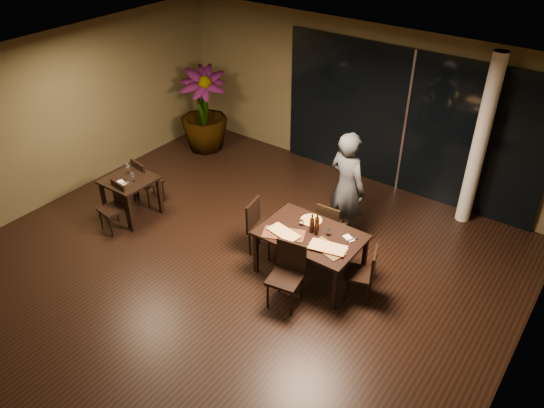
# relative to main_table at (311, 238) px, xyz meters

# --- Properties ---
(ground) EXTENTS (8.00, 8.00, 0.00)m
(ground) POSITION_rel_main_table_xyz_m (-1.00, -0.80, -0.68)
(ground) COLOR black
(ground) RESTS_ON ground
(wall_back) EXTENTS (8.00, 0.10, 3.00)m
(wall_back) POSITION_rel_main_table_xyz_m (-1.00, 3.25, 0.82)
(wall_back) COLOR #4E4629
(wall_back) RESTS_ON ground
(wall_left) EXTENTS (0.10, 8.00, 3.00)m
(wall_left) POSITION_rel_main_table_xyz_m (-5.05, -0.80, 0.82)
(wall_left) COLOR #4E4629
(wall_left) RESTS_ON ground
(wall_right) EXTENTS (0.10, 8.00, 3.00)m
(wall_right) POSITION_rel_main_table_xyz_m (3.05, -0.80, 0.82)
(wall_right) COLOR #4E4629
(wall_right) RESTS_ON ground
(ceiling) EXTENTS (8.00, 8.00, 0.04)m
(ceiling) POSITION_rel_main_table_xyz_m (-1.00, -0.80, 2.34)
(ceiling) COLOR silver
(ceiling) RESTS_ON wall_back
(window_panel) EXTENTS (5.00, 0.06, 2.70)m
(window_panel) POSITION_rel_main_table_xyz_m (0.00, 3.16, 0.67)
(window_panel) COLOR black
(window_panel) RESTS_ON ground
(column) EXTENTS (0.24, 0.24, 3.00)m
(column) POSITION_rel_main_table_xyz_m (1.40, 2.85, 0.82)
(column) COLOR white
(column) RESTS_ON ground
(main_table) EXTENTS (1.50, 1.00, 0.75)m
(main_table) POSITION_rel_main_table_xyz_m (0.00, 0.00, 0.00)
(main_table) COLOR black
(main_table) RESTS_ON ground
(side_table) EXTENTS (0.80, 0.80, 0.75)m
(side_table) POSITION_rel_main_table_xyz_m (-3.40, -0.50, -0.05)
(side_table) COLOR black
(side_table) RESTS_ON ground
(chair_main_far) EXTENTS (0.42, 0.42, 0.86)m
(chair_main_far) POSITION_rel_main_table_xyz_m (-0.09, 0.72, -0.20)
(chair_main_far) COLOR black
(chair_main_far) RESTS_ON ground
(chair_main_near) EXTENTS (0.52, 0.52, 0.96)m
(chair_main_near) POSITION_rel_main_table_xyz_m (0.06, -0.68, -0.14)
(chair_main_near) COLOR black
(chair_main_near) RESTS_ON ground
(chair_main_left) EXTENTS (0.49, 0.49, 0.91)m
(chair_main_left) POSITION_rel_main_table_xyz_m (-0.97, 0.01, -0.17)
(chair_main_left) COLOR black
(chair_main_left) RESTS_ON ground
(chair_main_right) EXTENTS (0.50, 0.50, 0.85)m
(chair_main_right) POSITION_rel_main_table_xyz_m (0.91, 0.02, -0.20)
(chair_main_right) COLOR black
(chair_main_right) RESTS_ON ground
(chair_side_far) EXTENTS (0.47, 0.47, 0.88)m
(chair_side_far) POSITION_rel_main_table_xyz_m (-3.51, -0.06, -0.18)
(chair_side_far) COLOR black
(chair_side_far) RESTS_ON ground
(chair_side_near) EXTENTS (0.44, 0.44, 0.85)m
(chair_side_near) POSITION_rel_main_table_xyz_m (-3.33, -0.90, -0.20)
(chair_side_near) COLOR black
(chair_side_near) RESTS_ON ground
(diner) EXTENTS (0.74, 0.58, 1.93)m
(diner) POSITION_rel_main_table_xyz_m (-0.06, 1.14, 0.29)
(diner) COLOR #2A2C2F
(diner) RESTS_ON ground
(potted_plant) EXTENTS (1.38, 1.38, 1.79)m
(potted_plant) POSITION_rel_main_table_xyz_m (-4.12, 2.22, 0.22)
(potted_plant) COLOR #1E4D19
(potted_plant) RESTS_ON ground
(pizza_board_left) EXTENTS (0.69, 0.52, 0.01)m
(pizza_board_left) POSITION_rel_main_table_xyz_m (-0.32, -0.24, 0.08)
(pizza_board_left) COLOR #452516
(pizza_board_left) RESTS_ON main_table
(pizza_board_right) EXTENTS (0.58, 0.40, 0.01)m
(pizza_board_right) POSITION_rel_main_table_xyz_m (0.38, -0.16, 0.08)
(pizza_board_right) COLOR #4E3419
(pizza_board_right) RESTS_ON main_table
(oblong_pizza_left) EXTENTS (0.52, 0.31, 0.02)m
(oblong_pizza_left) POSITION_rel_main_table_xyz_m (-0.32, -0.24, 0.10)
(oblong_pizza_left) COLOR maroon
(oblong_pizza_left) RESTS_ON pizza_board_left
(oblong_pizza_right) EXTENTS (0.55, 0.35, 0.02)m
(oblong_pizza_right) POSITION_rel_main_table_xyz_m (0.38, -0.16, 0.10)
(oblong_pizza_right) COLOR maroon
(oblong_pizza_right) RESTS_ON pizza_board_right
(round_pizza) EXTENTS (0.32, 0.32, 0.01)m
(round_pizza) POSITION_rel_main_table_xyz_m (-0.18, 0.29, 0.08)
(round_pizza) COLOR #B03213
(round_pizza) RESTS_ON main_table
(bottle_a) EXTENTS (0.07, 0.07, 0.31)m
(bottle_a) POSITION_rel_main_table_xyz_m (-0.02, 0.05, 0.23)
(bottle_a) COLOR black
(bottle_a) RESTS_ON main_table
(bottle_b) EXTENTS (0.06, 0.06, 0.26)m
(bottle_b) POSITION_rel_main_table_xyz_m (0.06, 0.04, 0.21)
(bottle_b) COLOR black
(bottle_b) RESTS_ON main_table
(bottle_c) EXTENTS (0.07, 0.07, 0.30)m
(bottle_c) POSITION_rel_main_table_xyz_m (0.02, 0.12, 0.22)
(bottle_c) COLOR black
(bottle_c) RESTS_ON main_table
(tumbler_left) EXTENTS (0.07, 0.07, 0.08)m
(tumbler_left) POSITION_rel_main_table_xyz_m (-0.24, 0.11, 0.11)
(tumbler_left) COLOR white
(tumbler_left) RESTS_ON main_table
(tumbler_right) EXTENTS (0.07, 0.07, 0.09)m
(tumbler_right) POSITION_rel_main_table_xyz_m (0.21, 0.14, 0.12)
(tumbler_right) COLOR white
(tumbler_right) RESTS_ON main_table
(napkin_near) EXTENTS (0.20, 0.14, 0.01)m
(napkin_near) POSITION_rel_main_table_xyz_m (0.54, -0.05, 0.08)
(napkin_near) COLOR silver
(napkin_near) RESTS_ON main_table
(napkin_far) EXTENTS (0.21, 0.16, 0.01)m
(napkin_far) POSITION_rel_main_table_xyz_m (0.50, 0.22, 0.08)
(napkin_far) COLOR silver
(napkin_far) RESTS_ON main_table
(wine_glass_a) EXTENTS (0.09, 0.09, 0.20)m
(wine_glass_a) POSITION_rel_main_table_xyz_m (-3.55, -0.38, 0.17)
(wine_glass_a) COLOR white
(wine_glass_a) RESTS_ON side_table
(wine_glass_b) EXTENTS (0.08, 0.08, 0.17)m
(wine_glass_b) POSITION_rel_main_table_xyz_m (-3.27, -0.51, 0.16)
(wine_glass_b) COLOR white
(wine_glass_b) RESTS_ON side_table
(side_napkin) EXTENTS (0.20, 0.15, 0.01)m
(side_napkin) POSITION_rel_main_table_xyz_m (-3.39, -0.67, 0.08)
(side_napkin) COLOR white
(side_napkin) RESTS_ON side_table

